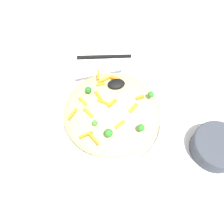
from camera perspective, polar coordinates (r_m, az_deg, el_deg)
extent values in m
plane|color=silver|center=(0.77, 0.00, -2.77)|extent=(2.40, 2.40, 0.00)
cylinder|color=silver|center=(0.77, 0.00, -2.44)|extent=(0.33, 0.33, 0.02)
torus|color=silver|center=(0.75, 0.00, -1.82)|extent=(0.36, 0.36, 0.02)
torus|color=black|center=(0.75, 0.00, -1.71)|extent=(0.35, 0.35, 0.00)
ellipsoid|color=#D1BA7A|center=(0.71, 0.00, 0.06)|extent=(0.31, 0.31, 0.10)
cube|color=orange|center=(0.62, -6.75, -5.89)|extent=(0.04, 0.02, 0.01)
cube|color=orange|center=(0.69, 7.24, 3.76)|extent=(0.03, 0.01, 0.01)
cube|color=orange|center=(0.66, 5.57, 1.03)|extent=(0.04, 0.03, 0.01)
cube|color=orange|center=(0.74, -3.61, 9.63)|extent=(0.01, 0.04, 0.01)
cube|color=orange|center=(0.66, 0.10, 2.44)|extent=(0.03, 0.03, 0.01)
cube|color=orange|center=(0.68, -3.52, 4.13)|extent=(0.02, 0.04, 0.01)
cube|color=orange|center=(0.67, -2.31, 2.56)|extent=(0.04, 0.03, 0.01)
cube|color=orange|center=(0.72, 0.76, 8.79)|extent=(0.03, 0.03, 0.01)
cube|color=orange|center=(0.66, -10.26, -0.47)|extent=(0.03, 0.04, 0.01)
cube|color=orange|center=(0.72, -2.08, 8.46)|extent=(0.04, 0.02, 0.01)
cube|color=orange|center=(0.68, -7.60, 2.73)|extent=(0.03, 0.04, 0.01)
cube|color=orange|center=(0.71, -2.97, 7.24)|extent=(0.03, 0.01, 0.01)
cube|color=orange|center=(0.62, -4.68, -7.06)|extent=(0.03, 0.04, 0.01)
cube|color=orange|center=(0.63, 2.05, -3.26)|extent=(0.03, 0.02, 0.01)
cube|color=orange|center=(0.66, -6.17, -0.24)|extent=(0.03, 0.04, 0.01)
cylinder|color=#296820|center=(0.69, 9.93, 4.03)|extent=(0.01, 0.01, 0.01)
sphere|color=#2D7A28|center=(0.68, 10.07, 4.53)|extent=(0.02, 0.02, 0.02)
cylinder|color=#296820|center=(0.63, 7.43, -4.55)|extent=(0.01, 0.01, 0.01)
sphere|color=#2D7A28|center=(0.62, 7.55, -4.09)|extent=(0.02, 0.02, 0.02)
cylinder|color=#205B1C|center=(0.70, -6.12, 5.19)|extent=(0.01, 0.01, 0.01)
sphere|color=#236B23|center=(0.69, -6.21, 5.70)|extent=(0.02, 0.02, 0.02)
cylinder|color=#296820|center=(0.62, -0.89, -5.97)|extent=(0.01, 0.01, 0.01)
sphere|color=#2D7A28|center=(0.61, -0.91, -5.49)|extent=(0.02, 0.02, 0.02)
cylinder|color=#377928|center=(0.64, -4.44, -3.22)|extent=(0.01, 0.01, 0.01)
sphere|color=#3D8E33|center=(0.63, -4.49, -2.88)|extent=(0.02, 0.02, 0.02)
ellipsoid|color=black|center=(0.70, 1.11, 7.31)|extent=(0.06, 0.04, 0.02)
cylinder|color=black|center=(0.73, -1.67, 14.16)|extent=(0.19, 0.05, 0.08)
cylinder|color=#333842|center=(0.78, 25.56, -8.19)|extent=(0.16, 0.16, 0.06)
torus|color=#333842|center=(0.76, 26.26, -7.49)|extent=(0.16, 0.16, 0.01)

